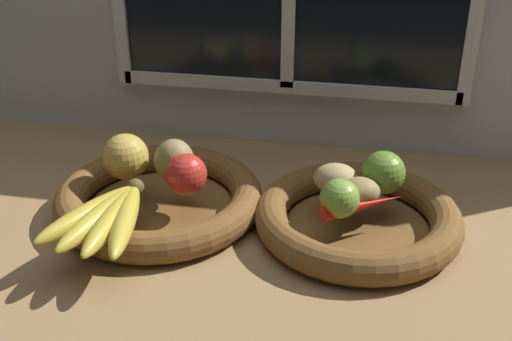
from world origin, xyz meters
TOP-DOWN VIEW (x-y plane):
  - ground_plane at (0.00, 0.00)cm, footprint 140.00×90.00cm
  - fruit_bowl_left at (-16.18, -1.45)cm, footprint 33.18×33.18cm
  - fruit_bowl_right at (15.29, -1.45)cm, footprint 31.40×31.40cm
  - apple_golden_left at (-21.85, -0.26)cm, footprint 7.38×7.38cm
  - apple_red_right at (-10.95, -3.22)cm, footprint 6.46×6.46cm
  - pear_brown at (-13.80, 0.05)cm, footprint 8.00×7.77cm
  - banana_bunch_front at (-19.29, -14.46)cm, footprint 14.37×20.08cm
  - potato_large at (15.29, -1.45)cm, footprint 6.70×5.86cm
  - potato_oblong at (11.42, 1.57)cm, footprint 7.43×6.25cm
  - lime_near at (12.51, -5.62)cm, footprint 5.78×5.78cm
  - lime_far at (18.54, 2.72)cm, footprint 6.71×6.71cm
  - chili_pepper at (15.90, -3.99)cm, footprint 12.50×9.35cm

SIDE VIEW (x-z plane):
  - ground_plane at x=0.00cm, z-range -3.00..0.00cm
  - fruit_bowl_left at x=-16.18cm, z-range -0.18..4.74cm
  - fruit_bowl_right at x=15.29cm, z-range -0.17..4.74cm
  - chili_pepper at x=15.90cm, z-range 4.91..7.31cm
  - banana_bunch_front at x=-19.29cm, z-range 4.91..7.97cm
  - potato_large at x=15.29cm, z-range 4.91..9.06cm
  - potato_oblong at x=11.42cm, z-range 4.91..9.49cm
  - lime_near at x=12.51cm, z-range 4.91..10.69cm
  - apple_red_right at x=-10.95cm, z-range 4.91..11.37cm
  - lime_far at x=18.54cm, z-range 4.91..11.63cm
  - pear_brown at x=-13.80cm, z-range 4.91..12.15cm
  - apple_golden_left at x=-21.85cm, z-range 4.91..12.30cm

